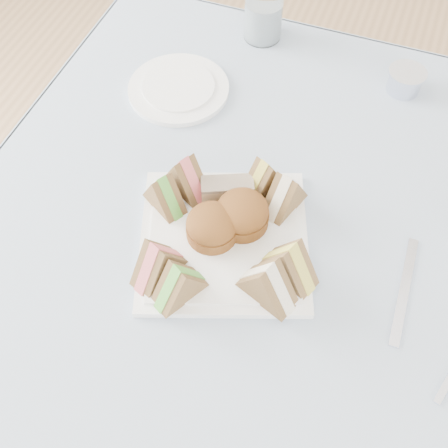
% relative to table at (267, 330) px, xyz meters
% --- Properties ---
extents(floor, '(4.00, 4.00, 0.00)m').
position_rel_table_xyz_m(floor, '(0.00, 0.00, -0.37)').
color(floor, '#9E7751').
rests_on(floor, ground).
extents(table, '(0.90, 0.90, 0.74)m').
position_rel_table_xyz_m(table, '(0.00, 0.00, 0.00)').
color(table, brown).
rests_on(table, floor).
extents(tablecloth, '(1.02, 1.02, 0.01)m').
position_rel_table_xyz_m(tablecloth, '(0.00, 0.00, 0.37)').
color(tablecloth, '#A7BCD7').
rests_on(tablecloth, table).
extents(serving_plate, '(0.33, 0.33, 0.01)m').
position_rel_table_xyz_m(serving_plate, '(-0.08, -0.05, 0.38)').
color(serving_plate, white).
rests_on(serving_plate, tablecloth).
extents(sandwich_fl_a, '(0.07, 0.09, 0.08)m').
position_rel_table_xyz_m(sandwich_fl_a, '(-0.15, -0.13, 0.43)').
color(sandwich_fl_a, olive).
rests_on(sandwich_fl_a, serving_plate).
extents(sandwich_fl_b, '(0.07, 0.09, 0.07)m').
position_rel_table_xyz_m(sandwich_fl_b, '(-0.10, -0.15, 0.42)').
color(sandwich_fl_b, olive).
rests_on(sandwich_fl_b, serving_plate).
extents(sandwich_fr_a, '(0.10, 0.07, 0.08)m').
position_rel_table_xyz_m(sandwich_fr_a, '(0.03, -0.07, 0.43)').
color(sandwich_fr_a, olive).
rests_on(sandwich_fr_a, serving_plate).
extents(sandwich_fr_b, '(0.10, 0.07, 0.08)m').
position_rel_table_xyz_m(sandwich_fr_b, '(0.01, -0.11, 0.43)').
color(sandwich_fr_b, olive).
rests_on(sandwich_fr_b, serving_plate).
extents(sandwich_bl_a, '(0.09, 0.07, 0.07)m').
position_rel_table_xyz_m(sandwich_bl_a, '(-0.19, -0.02, 0.42)').
color(sandwich_bl_a, olive).
rests_on(sandwich_bl_a, serving_plate).
extents(sandwich_bl_b, '(0.09, 0.07, 0.07)m').
position_rel_table_xyz_m(sandwich_bl_b, '(-0.17, 0.02, 0.43)').
color(sandwich_bl_b, olive).
rests_on(sandwich_bl_b, serving_plate).
extents(sandwich_br_a, '(0.06, 0.09, 0.07)m').
position_rel_table_xyz_m(sandwich_br_a, '(-0.01, 0.04, 0.42)').
color(sandwich_br_a, olive).
rests_on(sandwich_br_a, serving_plate).
extents(sandwich_br_b, '(0.07, 0.08, 0.07)m').
position_rel_table_xyz_m(sandwich_br_b, '(-0.05, 0.06, 0.42)').
color(sandwich_br_b, olive).
rests_on(sandwich_br_b, serving_plate).
extents(scone_left, '(0.10, 0.10, 0.05)m').
position_rel_table_xyz_m(scone_left, '(-0.10, -0.05, 0.41)').
color(scone_left, brown).
rests_on(scone_left, serving_plate).
extents(scone_right, '(0.11, 0.11, 0.05)m').
position_rel_table_xyz_m(scone_right, '(-0.06, -0.01, 0.42)').
color(scone_right, brown).
rests_on(scone_right, serving_plate).
extents(pastry_slice, '(0.09, 0.06, 0.04)m').
position_rel_table_xyz_m(pastry_slice, '(-0.10, 0.03, 0.41)').
color(pastry_slice, '#E1B98B').
rests_on(pastry_slice, serving_plate).
extents(side_plate, '(0.21, 0.21, 0.01)m').
position_rel_table_xyz_m(side_plate, '(-0.27, 0.24, 0.38)').
color(side_plate, white).
rests_on(side_plate, tablecloth).
extents(water_glass, '(0.08, 0.08, 0.11)m').
position_rel_table_xyz_m(water_glass, '(-0.18, 0.44, 0.43)').
color(water_glass, white).
rests_on(water_glass, tablecloth).
extents(tea_strainer, '(0.09, 0.09, 0.04)m').
position_rel_table_xyz_m(tea_strainer, '(0.12, 0.39, 0.40)').
color(tea_strainer, silver).
rests_on(tea_strainer, tablecloth).
extents(knife, '(0.02, 0.18, 0.00)m').
position_rel_table_xyz_m(knife, '(0.20, -0.03, 0.38)').
color(knife, silver).
rests_on(knife, tablecloth).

